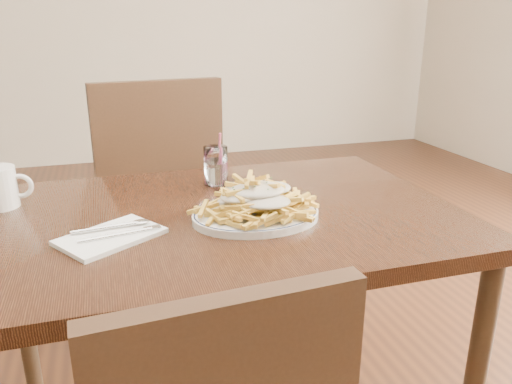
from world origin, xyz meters
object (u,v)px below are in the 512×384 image
object	(u,v)px
fries_plate	(256,215)
loaded_fries	(256,195)
table	(218,240)
water_glass	(216,168)
chair_far	(156,191)

from	to	relation	value
fries_plate	loaded_fries	xyz separation A→B (m)	(0.00, 0.00, 0.05)
loaded_fries	table	bearing A→B (deg)	134.02
table	water_glass	world-z (taller)	water_glass
loaded_fries	water_glass	world-z (taller)	water_glass
table	fries_plate	distance (m)	0.14
chair_far	loaded_fries	xyz separation A→B (m)	(0.16, -0.82, 0.24)
chair_far	water_glass	xyz separation A→B (m)	(0.13, -0.52, 0.22)
loaded_fries	water_glass	size ratio (longest dim) A/B	1.75
loaded_fries	fries_plate	bearing A→B (deg)	-135.00
table	fries_plate	bearing A→B (deg)	-45.98
fries_plate	loaded_fries	world-z (taller)	loaded_fries
fries_plate	water_glass	size ratio (longest dim) A/B	2.39
loaded_fries	water_glass	xyz separation A→B (m)	(-0.03, 0.31, -0.01)
chair_far	loaded_fries	distance (m)	0.87
table	chair_far	distance (m)	0.76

